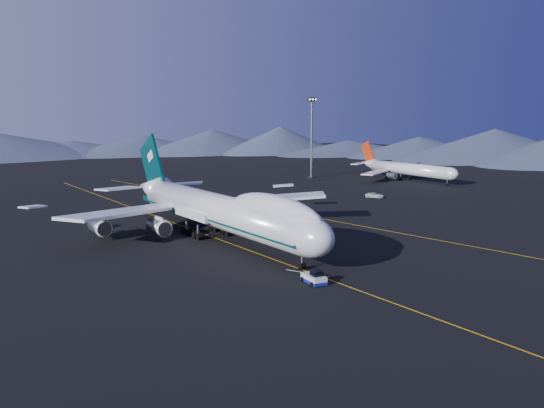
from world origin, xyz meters
TOP-DOWN VIEW (x-y plane):
  - ground at (0.00, 0.00)m, footprint 500.00×500.00m
  - taxiway_line_main at (0.00, 0.00)m, footprint 0.25×220.00m
  - taxiway_line_side at (30.00, 10.00)m, footprint 28.08×198.09m
  - boeing_747 at (0.00, 0.03)m, footprint 59.62×72.43m
  - pushback_tug at (-3.00, -33.40)m, footprint 3.04×4.67m
  - second_jet at (102.75, 49.95)m, footprint 40.81×46.11m
  - service_van at (63.49, 24.22)m, footprint 5.05×5.71m
  - floodlight_mast at (78.99, 73.99)m, footprint 3.58×2.69m

SIDE VIEW (x-z plane):
  - ground at x=0.00m, z-range 0.00..0.00m
  - taxiway_line_main at x=0.00m, z-range 0.01..0.01m
  - taxiway_line_side at x=30.00m, z-range 0.01..0.01m
  - pushback_tug at x=-3.00m, z-range -0.35..1.56m
  - service_van at x=63.49m, z-range 0.00..1.47m
  - second_jet at x=102.75m, z-range -2.59..10.53m
  - boeing_747 at x=0.00m, z-range -3.87..15.50m
  - floodlight_mast at x=78.99m, z-range 0.19..29.20m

